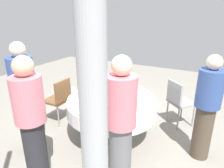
% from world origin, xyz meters
% --- Properties ---
extents(ground_plane, '(10.00, 10.00, 0.00)m').
position_xyz_m(ground_plane, '(0.00, 0.00, 0.00)').
color(ground_plane, gray).
extents(dining_table, '(1.46, 1.46, 0.74)m').
position_xyz_m(dining_table, '(0.00, 0.00, 0.59)').
color(dining_table, white).
rests_on(dining_table, ground_plane).
extents(bottle_brown_east, '(0.06, 0.06, 0.31)m').
position_xyz_m(bottle_brown_east, '(-0.13, -0.12, 0.88)').
color(bottle_brown_east, '#593314').
rests_on(bottle_brown_east, dining_table).
extents(bottle_dark_green_rear, '(0.06, 0.06, 0.27)m').
position_xyz_m(bottle_dark_green_rear, '(-0.38, 0.18, 0.86)').
color(bottle_dark_green_rear, '#194728').
rests_on(bottle_dark_green_rear, dining_table).
extents(bottle_brown_left, '(0.07, 0.07, 0.28)m').
position_xyz_m(bottle_brown_left, '(-0.09, -0.35, 0.87)').
color(bottle_brown_left, '#593314').
rests_on(bottle_brown_left, dining_table).
extents(wine_glass_west, '(0.06, 0.06, 0.16)m').
position_xyz_m(wine_glass_west, '(-0.01, 0.43, 0.85)').
color(wine_glass_west, white).
rests_on(wine_glass_west, dining_table).
extents(wine_glass_north, '(0.07, 0.07, 0.14)m').
position_xyz_m(wine_glass_north, '(-0.02, 0.17, 0.84)').
color(wine_glass_north, white).
rests_on(wine_glass_north, dining_table).
extents(wine_glass_south, '(0.06, 0.06, 0.16)m').
position_xyz_m(wine_glass_south, '(-0.31, 0.34, 0.86)').
color(wine_glass_south, white).
rests_on(wine_glass_south, dining_table).
extents(wine_glass_right, '(0.06, 0.06, 0.14)m').
position_xyz_m(wine_glass_right, '(0.22, -0.60, 0.83)').
color(wine_glass_right, white).
rests_on(wine_glass_right, dining_table).
extents(plate_mid, '(0.22, 0.22, 0.02)m').
position_xyz_m(plate_mid, '(0.36, 0.15, 0.75)').
color(plate_mid, white).
rests_on(plate_mid, dining_table).
extents(plate_near, '(0.23, 0.23, 0.02)m').
position_xyz_m(plate_near, '(0.38, -0.22, 0.75)').
color(plate_near, white).
rests_on(plate_near, dining_table).
extents(plate_far, '(0.25, 0.25, 0.02)m').
position_xyz_m(plate_far, '(-0.32, -0.11, 0.75)').
color(plate_far, white).
rests_on(plate_far, dining_table).
extents(knife_rear, '(0.14, 0.13, 0.00)m').
position_xyz_m(knife_rear, '(0.05, -0.21, 0.74)').
color(knife_rear, silver).
rests_on(knife_rear, dining_table).
extents(knife_left, '(0.05, 0.18, 0.00)m').
position_xyz_m(knife_left, '(0.58, 0.03, 0.74)').
color(knife_left, silver).
rests_on(knife_left, dining_table).
extents(folded_napkin, '(0.22, 0.22, 0.02)m').
position_xyz_m(folded_napkin, '(-0.20, 0.20, 0.75)').
color(folded_napkin, white).
rests_on(folded_napkin, dining_table).
extents(person_east, '(0.34, 0.34, 1.63)m').
position_xyz_m(person_east, '(1.28, -0.35, 0.86)').
color(person_east, '#26262B').
rests_on(person_east, ground_plane).
extents(person_rear, '(0.34, 0.34, 1.54)m').
position_xyz_m(person_rear, '(-0.21, 1.37, 0.80)').
color(person_rear, '#4C3F33').
rests_on(person_rear, ground_plane).
extents(person_left, '(0.34, 0.34, 1.65)m').
position_xyz_m(person_left, '(0.87, 0.57, 0.87)').
color(person_left, slate).
rests_on(person_left, ground_plane).
extents(person_west, '(0.34, 0.34, 1.68)m').
position_xyz_m(person_west, '(0.89, -0.93, 0.88)').
color(person_west, '#26262B').
rests_on(person_west, ground_plane).
extents(chair_south, '(0.57, 0.57, 0.87)m').
position_xyz_m(chair_south, '(-0.96, 0.88, 0.52)').
color(chair_south, '#99999E').
rests_on(chair_south, ground_plane).
extents(chair_right, '(0.40, 0.40, 0.87)m').
position_xyz_m(chair_right, '(0.01, -1.12, 0.52)').
color(chair_right, brown).
rests_on(chair_right, ground_plane).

